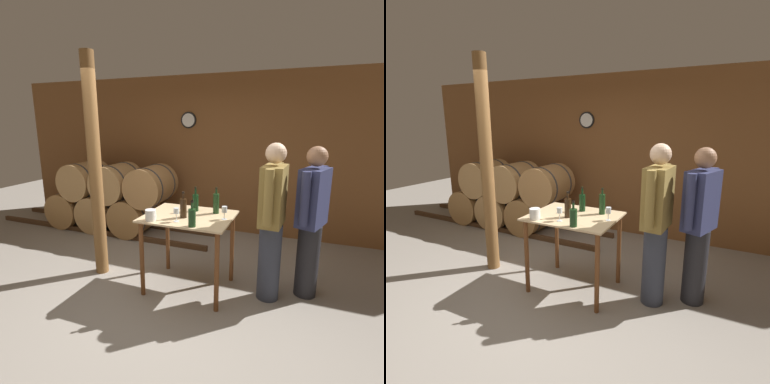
{
  "view_description": "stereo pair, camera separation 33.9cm",
  "coord_description": "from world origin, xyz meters",
  "views": [
    {
      "loc": [
        1.34,
        -2.49,
        1.92
      ],
      "look_at": [
        0.16,
        0.59,
        1.14
      ],
      "focal_mm": 28.0,
      "sensor_mm": 36.0,
      "label": 1
    },
    {
      "loc": [
        1.65,
        -2.36,
        1.92
      ],
      "look_at": [
        0.16,
        0.59,
        1.14
      ],
      "focal_mm": 28.0,
      "sensor_mm": 36.0,
      "label": 2
    }
  ],
  "objects": [
    {
      "name": "ground_plane",
      "position": [
        0.0,
        0.0,
        0.0
      ],
      "size": [
        14.0,
        14.0,
        0.0
      ],
      "primitive_type": "plane",
      "color": "gray"
    },
    {
      "name": "back_wall",
      "position": [
        -0.0,
        2.55,
        1.35
      ],
      "size": [
        8.4,
        0.08,
        2.7
      ],
      "color": "brown",
      "rests_on": "ground_plane"
    },
    {
      "name": "barrel_rack",
      "position": [
        -1.89,
        1.84,
        0.59
      ],
      "size": [
        4.22,
        0.78,
        1.22
      ],
      "color": "#4C331E",
      "rests_on": "ground_plane"
    },
    {
      "name": "tasting_table",
      "position": [
        0.16,
        0.49,
        0.72
      ],
      "size": [
        0.98,
        0.78,
        0.89
      ],
      "color": "#D1B284",
      "rests_on": "ground_plane"
    },
    {
      "name": "wooden_post",
      "position": [
        -1.04,
        0.45,
        1.35
      ],
      "size": [
        0.16,
        0.16,
        2.7
      ],
      "color": "brown",
      "rests_on": "ground_plane"
    },
    {
      "name": "wine_bottle_far_left",
      "position": [
        0.13,
        0.41,
        1.0
      ],
      "size": [
        0.07,
        0.07,
        0.29
      ],
      "color": "black",
      "rests_on": "tasting_table"
    },
    {
      "name": "wine_bottle_left",
      "position": [
        0.17,
        0.69,
        1.0
      ],
      "size": [
        0.07,
        0.07,
        0.29
      ],
      "color": "black",
      "rests_on": "tasting_table"
    },
    {
      "name": "wine_bottle_center",
      "position": [
        0.32,
        0.17,
        0.99
      ],
      "size": [
        0.08,
        0.08,
        0.27
      ],
      "color": "#193819",
      "rests_on": "tasting_table"
    },
    {
      "name": "wine_bottle_right",
      "position": [
        0.42,
        0.69,
        1.01
      ],
      "size": [
        0.07,
        0.07,
        0.3
      ],
      "color": "#193819",
      "rests_on": "tasting_table"
    },
    {
      "name": "wine_glass_near_left",
      "position": [
        0.12,
        0.26,
        1.0
      ],
      "size": [
        0.06,
        0.06,
        0.15
      ],
      "color": "silver",
      "rests_on": "tasting_table"
    },
    {
      "name": "wine_glass_near_center",
      "position": [
        0.57,
        0.51,
        0.99
      ],
      "size": [
        0.06,
        0.06,
        0.14
      ],
      "color": "silver",
      "rests_on": "tasting_table"
    },
    {
      "name": "ice_bucket",
      "position": [
        -0.15,
        0.19,
        0.95
      ],
      "size": [
        0.12,
        0.12,
        0.12
      ],
      "color": "white",
      "rests_on": "tasting_table"
    },
    {
      "name": "person_host",
      "position": [
        1.45,
        0.82,
        0.89
      ],
      "size": [
        0.34,
        0.56,
        1.68
      ],
      "color": "#232328",
      "rests_on": "ground_plane"
    },
    {
      "name": "person_visitor_with_scarf",
      "position": [
        1.06,
        0.61,
        0.91
      ],
      "size": [
        0.25,
        0.59,
        1.72
      ],
      "color": "#333847",
      "rests_on": "ground_plane"
    }
  ]
}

